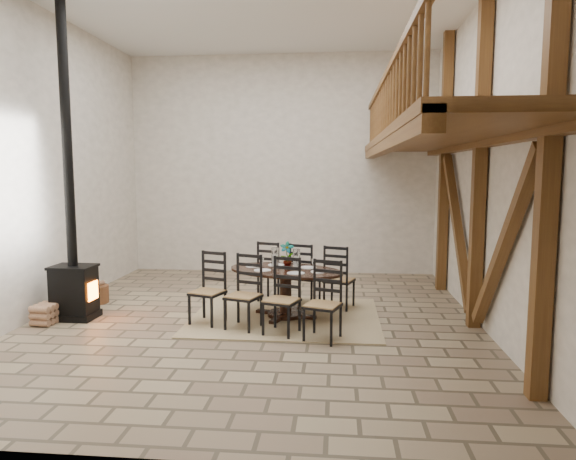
# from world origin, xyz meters

# --- Properties ---
(ground) EXTENTS (8.00, 8.00, 0.00)m
(ground) POSITION_xyz_m (0.00, 0.00, 0.00)
(ground) COLOR tan
(ground) RESTS_ON ground
(room_shell) EXTENTS (7.02, 8.02, 5.01)m
(room_shell) POSITION_xyz_m (1.19, 0.00, 3.01)
(room_shell) COLOR white
(room_shell) RESTS_ON ground
(rug) EXTENTS (3.00, 2.50, 0.02)m
(rug) POSITION_xyz_m (0.48, 0.23, 0.01)
(rug) COLOR tan
(rug) RESTS_ON ground
(dining_table) EXTENTS (2.61, 2.66, 1.23)m
(dining_table) POSITION_xyz_m (0.45, 0.15, 0.40)
(dining_table) COLOR black
(dining_table) RESTS_ON ground
(wood_stove) EXTENTS (0.68, 0.53, 5.00)m
(wood_stove) POSITION_xyz_m (-2.89, -0.18, 1.12)
(wood_stove) COLOR black
(wood_stove) RESTS_ON ground
(log_basket) EXTENTS (0.47, 0.47, 0.39)m
(log_basket) POSITION_xyz_m (-3.03, 0.81, 0.17)
(log_basket) COLOR brown
(log_basket) RESTS_ON ground
(log_stack) EXTENTS (0.34, 0.44, 0.32)m
(log_stack) POSITION_xyz_m (-3.19, -0.50, 0.16)
(log_stack) COLOR tan
(log_stack) RESTS_ON ground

